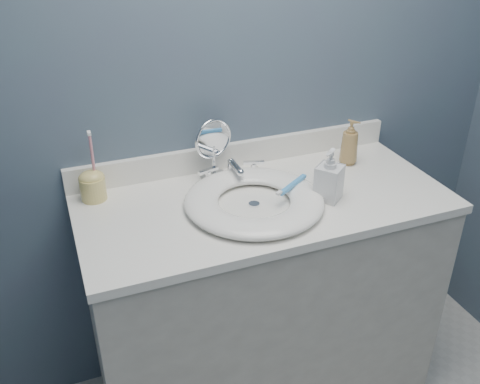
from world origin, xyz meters
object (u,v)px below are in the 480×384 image
soap_bottle_clear (329,175)px  toothbrush_holder (93,184)px  soap_bottle_amber (350,142)px  makeup_mirror (213,145)px

soap_bottle_clear → toothbrush_holder: 0.77m
soap_bottle_amber → toothbrush_holder: size_ratio=0.71×
soap_bottle_amber → toothbrush_holder: (-0.91, 0.07, -0.03)m
makeup_mirror → soap_bottle_clear: 0.41m
soap_bottle_amber → soap_bottle_clear: (-0.20, -0.20, 0.00)m
soap_bottle_clear → toothbrush_holder: (-0.72, 0.27, -0.03)m
makeup_mirror → soap_bottle_amber: (0.50, -0.08, -0.03)m
soap_bottle_amber → toothbrush_holder: 0.92m
makeup_mirror → soap_bottle_clear: bearing=-58.9°
soap_bottle_amber → toothbrush_holder: bearing=141.8°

